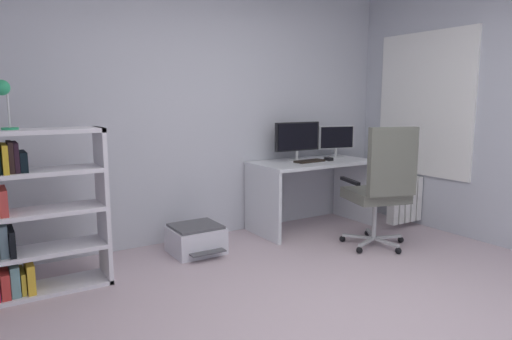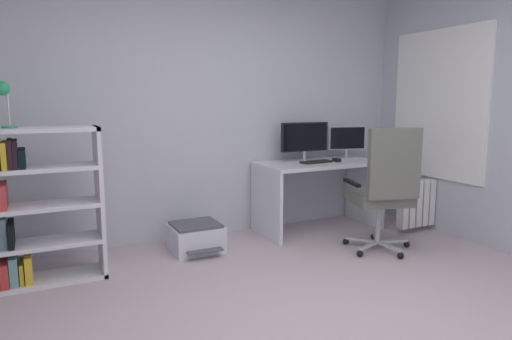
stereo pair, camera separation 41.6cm
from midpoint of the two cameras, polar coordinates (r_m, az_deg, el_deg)
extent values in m
cube|color=#BDA8B1|center=(2.97, 8.28, -19.57)|extent=(4.63, 4.52, 0.02)
cube|color=silver|center=(4.61, -10.40, 8.71)|extent=(4.63, 0.10, 2.79)
cube|color=white|center=(5.24, 18.25, 7.81)|extent=(0.01, 1.12, 1.46)
cube|color=white|center=(5.23, 18.20, 7.81)|extent=(0.02, 1.20, 1.54)
cube|color=silver|center=(4.90, 4.58, 0.92)|extent=(1.30, 0.67, 0.04)
cube|color=silver|center=(4.62, -1.81, -4.21)|extent=(0.04, 0.64, 0.70)
cube|color=silver|center=(5.36, 9.98, -2.52)|extent=(0.04, 0.64, 0.70)
cylinder|color=#B2B5B7|center=(4.92, 2.75, 1.26)|extent=(0.18, 0.18, 0.01)
cylinder|color=#B2B5B7|center=(4.91, 2.75, 1.95)|extent=(0.03, 0.03, 0.11)
cube|color=black|center=(4.90, 2.77, 4.21)|extent=(0.56, 0.05, 0.31)
cube|color=black|center=(4.88, 2.91, 4.20)|extent=(0.52, 0.02, 0.28)
cylinder|color=#B2B5B7|center=(5.26, 7.75, 1.68)|extent=(0.18, 0.18, 0.01)
cylinder|color=#B2B5B7|center=(5.25, 7.76, 2.28)|extent=(0.03, 0.03, 0.10)
cube|color=#B7BABC|center=(5.23, 7.80, 4.09)|extent=(0.44, 0.13, 0.26)
cube|color=black|center=(5.22, 7.90, 4.07)|extent=(0.40, 0.10, 0.24)
cube|color=black|center=(4.81, 4.29, 1.11)|extent=(0.35, 0.15, 0.02)
cube|color=black|center=(4.94, 6.73, 1.37)|extent=(0.07, 0.11, 0.03)
cube|color=#B7BABC|center=(4.59, 13.66, -8.21)|extent=(0.30, 0.12, 0.02)
sphere|color=black|center=(4.67, 15.28, -8.47)|extent=(0.06, 0.06, 0.06)
cube|color=#B7BABC|center=(4.66, 11.69, -7.87)|extent=(0.20, 0.26, 0.02)
sphere|color=black|center=(4.82, 11.40, -7.81)|extent=(0.06, 0.06, 0.06)
cube|color=#B7BABC|center=(4.54, 10.09, -8.26)|extent=(0.21, 0.26, 0.02)
sphere|color=black|center=(4.58, 8.22, -8.58)|extent=(0.06, 0.06, 0.06)
cube|color=#B7BABC|center=(4.39, 11.08, -8.89)|extent=(0.29, 0.13, 0.02)
sphere|color=black|center=(4.28, 10.11, -9.91)|extent=(0.06, 0.06, 0.06)
cube|color=#B7BABC|center=(4.42, 13.37, -8.85)|extent=(0.04, 0.30, 0.02)
sphere|color=black|center=(4.34, 14.80, -9.81)|extent=(0.06, 0.06, 0.06)
cylinder|color=#B7BABC|center=(4.47, 12.06, -6.11)|extent=(0.04, 0.04, 0.38)
cube|color=#626458|center=(4.42, 12.16, -3.12)|extent=(0.62, 0.61, 0.10)
cube|color=#626458|center=(4.12, 14.04, 0.98)|extent=(0.46, 0.20, 0.61)
cube|color=black|center=(4.27, 9.00, -1.39)|extent=(0.14, 0.33, 0.03)
cube|color=black|center=(4.52, 15.27, -1.03)|extent=(0.14, 0.33, 0.03)
cube|color=silver|center=(3.76, -21.71, -4.08)|extent=(0.03, 0.32, 1.19)
cube|color=silver|center=(3.63, -28.81, 4.27)|extent=(0.88, 0.32, 0.03)
cube|color=silver|center=(3.88, -27.50, -13.03)|extent=(0.88, 0.32, 0.03)
cube|color=silver|center=(3.79, -27.82, -8.94)|extent=(0.81, 0.32, 0.03)
cube|color=silver|center=(3.72, -28.14, -4.67)|extent=(0.81, 0.32, 0.03)
cube|color=silver|center=(3.66, -28.47, -0.25)|extent=(0.81, 0.32, 0.03)
cube|color=red|center=(3.85, -31.84, -11.89)|extent=(0.06, 0.29, 0.18)
cube|color=#679497|center=(3.83, -30.93, -11.59)|extent=(0.06, 0.26, 0.22)
cube|color=gold|center=(3.84, -30.13, -11.94)|extent=(0.03, 0.24, 0.16)
cube|color=gold|center=(3.84, -29.45, -11.45)|extent=(0.05, 0.29, 0.21)
cube|color=slate|center=(3.76, -32.04, -7.39)|extent=(0.05, 0.24, 0.22)
cube|color=black|center=(3.75, -31.24, -7.69)|extent=(0.04, 0.27, 0.18)
cube|color=#BD3C39|center=(3.70, -32.10, -3.35)|extent=(0.05, 0.29, 0.18)
cube|color=gold|center=(3.63, -31.99, 1.22)|extent=(0.04, 0.29, 0.20)
cube|color=black|center=(3.64, -31.42, 1.41)|extent=(0.03, 0.25, 0.21)
cube|color=black|center=(3.64, -30.91, 1.41)|extent=(0.03, 0.25, 0.21)
cube|color=black|center=(3.66, -30.22, 0.95)|extent=(0.05, 0.26, 0.14)
cylinder|color=#279B62|center=(3.63, -31.45, 4.44)|extent=(0.11, 0.11, 0.02)
cylinder|color=silver|center=(3.62, -31.62, 6.43)|extent=(0.01, 0.01, 0.24)
sphere|color=#279B62|center=(3.62, -32.27, 8.75)|extent=(0.11, 0.11, 0.11)
cube|color=silver|center=(4.28, -10.36, -8.67)|extent=(0.46, 0.41, 0.24)
cube|color=#4C4C51|center=(4.24, -10.41, -6.99)|extent=(0.42, 0.38, 0.02)
cube|color=#4C4C51|center=(4.08, -9.03, -10.23)|extent=(0.32, 0.10, 0.01)
cube|color=white|center=(5.04, 14.58, -3.95)|extent=(0.07, 0.10, 0.49)
cube|color=white|center=(5.11, 15.31, -3.81)|extent=(0.07, 0.10, 0.49)
cube|color=white|center=(5.18, 16.02, -3.67)|extent=(0.07, 0.10, 0.49)
cube|color=white|center=(5.25, 16.71, -3.54)|extent=(0.07, 0.10, 0.49)
cube|color=white|center=(5.32, 17.38, -3.41)|extent=(0.07, 0.10, 0.49)
cube|color=white|center=(5.39, 18.03, -3.28)|extent=(0.07, 0.10, 0.49)
cube|color=white|center=(5.46, 18.67, -3.16)|extent=(0.07, 0.10, 0.49)
cube|color=white|center=(5.53, 19.29, -3.04)|extent=(0.07, 0.10, 0.49)
camera|label=1|loc=(0.21, -92.86, -0.45)|focal=31.89mm
camera|label=2|loc=(0.21, 87.14, 0.45)|focal=31.89mm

